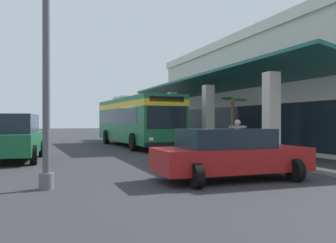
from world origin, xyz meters
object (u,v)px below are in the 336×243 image
Objects in this scene: parked_sedan_red at (230,154)px; potted_palm at (233,140)px; lot_light_pole at (46,2)px; parked_suv_green at (14,137)px; parked_sedan_silver at (26,134)px; transit_bus at (136,118)px; pedestrian at (238,139)px.

potted_palm is (-7.79, 4.46, -0.08)m from parked_sedan_red.
potted_palm is at bearing 150.23° from parked_sedan_red.
lot_light_pole is (7.52, -9.43, 3.95)m from potted_palm.
parked_sedan_silver is at bearing 178.85° from parked_suv_green.
lot_light_pole is at bearing 9.17° from parked_suv_green.
transit_bus reaches higher than parked_sedan_red.
parked_sedan_red is 8.98m from potted_palm.
parked_suv_green is 0.57× the size of lot_light_pole.
potted_palm reaches higher than parked_suv_green.
transit_bus is at bearing 176.35° from parked_sedan_red.
transit_bus is 7.58m from potted_palm.
parked_sedan_silver and parked_sedan_red have the same top height.
lot_light_pole is at bearing -22.64° from transit_bus.
parked_sedan_red is at bearing 39.36° from parked_suv_green.
transit_bus reaches higher than parked_sedan_silver.
parked_suv_green is (-7.48, -6.14, 0.27)m from parked_sedan_red.
transit_bus is 2.53× the size of parked_sedan_silver.
transit_bus reaches higher than pedestrian.
parked_sedan_silver is at bearing -176.84° from lot_light_pole.
transit_bus is 11.25m from pedestrian.
parked_sedan_red is at bearing -3.65° from transit_bus.
lot_light_pole is (14.12, -5.89, 2.78)m from transit_bus.
parked_sedan_red is 3.88m from pedestrian.
parked_suv_green is at bearing -140.64° from parked_sedan_red.
pedestrian is 5.13m from potted_palm.
pedestrian is at bearing 62.80° from parked_suv_green.
parked_suv_green is 8.15m from lot_light_pole.
pedestrian is 0.20× the size of lot_light_pole.
transit_bus is at bearing 157.36° from lot_light_pole.
transit_bus is at bearing -151.77° from potted_palm.
pedestrian is (14.41, 8.06, 0.23)m from parked_sedan_silver.
parked_sedan_silver is at bearing -161.42° from parked_sedan_red.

